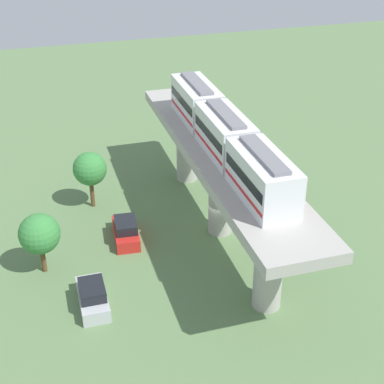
{
  "coord_description": "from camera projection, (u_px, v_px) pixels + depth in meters",
  "views": [
    {
      "loc": [
        13.41,
        36.69,
        25.59
      ],
      "look_at": [
        2.5,
        0.54,
        4.3
      ],
      "focal_mm": 54.1,
      "sensor_mm": 36.0,
      "label": 1
    }
  ],
  "objects": [
    {
      "name": "ground_plane",
      "position": [
        220.0,
        231.0,
        46.54
      ],
      "size": [
        120.0,
        120.0,
        0.0
      ],
      "primitive_type": "plane",
      "color": "#5B7A4C"
    },
    {
      "name": "viaduct",
      "position": [
        221.0,
        171.0,
        43.86
      ],
      "size": [
        5.2,
        28.85,
        7.16
      ],
      "color": "#A8A59E",
      "rests_on": "ground"
    },
    {
      "name": "train",
      "position": [
        225.0,
        134.0,
        41.82
      ],
      "size": [
        2.64,
        20.5,
        3.24
      ],
      "color": "silver",
      "rests_on": "viaduct"
    },
    {
      "name": "parked_car_red",
      "position": [
        126.0,
        231.0,
        45.17
      ],
      "size": [
        2.14,
        4.33,
        1.76
      ],
      "rotation": [
        0.0,
        0.0,
        -0.08
      ],
      "color": "red",
      "rests_on": "ground"
    },
    {
      "name": "parked_car_silver",
      "position": [
        93.0,
        297.0,
        38.29
      ],
      "size": [
        1.84,
        4.22,
        1.76
      ],
      "rotation": [
        0.0,
        0.0,
        -0.01
      ],
      "color": "#B2B5BA",
      "rests_on": "ground"
    },
    {
      "name": "tree_near_viaduct",
      "position": [
        39.0,
        234.0,
        40.41
      ],
      "size": [
        2.93,
        2.93,
        4.67
      ],
      "color": "brown",
      "rests_on": "ground"
    },
    {
      "name": "tree_mid_lot",
      "position": [
        90.0,
        169.0,
        48.24
      ],
      "size": [
        2.84,
        2.84,
        5.01
      ],
      "color": "brown",
      "rests_on": "ground"
    }
  ]
}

